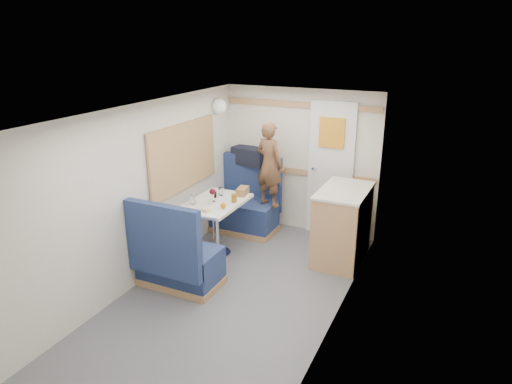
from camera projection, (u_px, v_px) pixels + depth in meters
The scene contains 27 objects.
floor at pixel (224, 306), 4.74m from camera, with size 4.50×4.50×0.00m, color #515156.
ceiling at pixel (219, 114), 4.08m from camera, with size 4.50×4.50×0.00m, color silver.
wall_back at pixel (300, 161), 6.34m from camera, with size 2.20×0.02×2.00m, color silver.
wall_left at pixel (131, 200), 4.85m from camera, with size 0.02×4.50×2.00m, color silver.
wall_right at pixel (332, 237), 3.97m from camera, with size 0.02×4.50×2.00m, color silver.
oak_trim_low at pixel (299, 172), 6.37m from camera, with size 2.15×0.02×0.08m, color #9E7647.
oak_trim_high at pixel (301, 105), 6.06m from camera, with size 2.15×0.02×0.08m, color #9E7647.
side_window at pixel (183, 156), 5.61m from camera, with size 0.04×1.30×0.72m, color #9CA990.
rear_door at pixel (330, 167), 6.14m from camera, with size 0.62×0.12×1.86m.
dinette_table at pixel (215, 213), 5.67m from camera, with size 0.62×0.92×0.72m.
bench_far at pixel (246, 210), 6.50m from camera, with size 0.90×0.59×1.05m.
bench_near at pixel (177, 262), 5.02m from camera, with size 0.90×0.59×1.05m.
ledge at pixel (254, 166), 6.52m from camera, with size 0.90×0.14×0.04m, color #9E7647.
dome_light at pixel (219, 106), 6.16m from camera, with size 0.20×0.20×0.20m, color white.
galley_counter at pixel (342, 224), 5.59m from camera, with size 0.57×0.92×0.92m.
person at pixel (269, 164), 6.09m from camera, with size 0.42×0.28×1.15m, color brown.
duffel_bag at pixel (250, 156), 6.50m from camera, with size 0.52×0.25×0.25m, color black.
tray at pixel (211, 212), 5.26m from camera, with size 0.24×0.32×0.02m, color white.
orange_fruit at pixel (223, 205), 5.34m from camera, with size 0.07×0.07×0.07m, color #D35E09.
cheese_block at pixel (206, 210), 5.25m from camera, with size 0.11×0.06×0.04m, color #E0C881.
wine_glass at pixel (212, 192), 5.58m from camera, with size 0.08×0.08×0.17m.
tumbler_left at pixel (193, 199), 5.52m from camera, with size 0.08×0.08×0.12m, color white.
tumbler_mid at pixel (221, 191), 5.82m from camera, with size 0.06×0.06×0.10m, color white.
beer_glass at pixel (234, 198), 5.58m from camera, with size 0.07×0.07×0.11m, color brown.
pepper_grinder at pixel (215, 194), 5.74m from camera, with size 0.03×0.03×0.09m, color black.
salt_grinder at pixel (211, 201), 5.50m from camera, with size 0.04×0.04×0.10m, color silver.
bread_loaf at pixel (243, 191), 5.85m from camera, with size 0.12×0.22×0.09m, color brown.
Camera 1 is at (2.02, -3.56, 2.69)m, focal length 32.00 mm.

